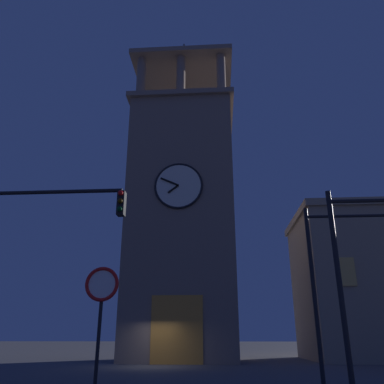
{
  "coord_description": "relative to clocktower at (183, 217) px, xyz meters",
  "views": [
    {
      "loc": [
        -3.82,
        23.41,
        1.61
      ],
      "look_at": [
        -1.9,
        -4.88,
        12.03
      ],
      "focal_mm": 36.67,
      "sensor_mm": 36.0,
      "label": 1
    }
  ],
  "objects": [
    {
      "name": "clocktower",
      "position": [
        0.0,
        0.0,
        0.0
      ],
      "size": [
        8.16,
        6.79,
        26.18
      ],
      "color": "gray",
      "rests_on": "ground_plane"
    },
    {
      "name": "traffic_signal_near",
      "position": [
        -7.41,
        16.46,
        -6.02
      ],
      "size": [
        4.04,
        0.41,
        5.87
      ],
      "color": "black",
      "rests_on": "ground_plane"
    },
    {
      "name": "traffic_signal_mid",
      "position": [
        3.07,
        17.31,
        -5.85
      ],
      "size": [
        4.43,
        0.41,
        6.12
      ],
      "color": "black",
      "rests_on": "ground_plane"
    },
    {
      "name": "ground_plane",
      "position": [
        1.18,
        4.86,
        -10.0
      ],
      "size": [
        200.0,
        200.0,
        0.0
      ],
      "primitive_type": "plane",
      "color": "#4C4C51"
    },
    {
      "name": "no_horn_sign",
      "position": [
        0.02,
        19.35,
        -7.56
      ],
      "size": [
        0.78,
        0.14,
        3.1
      ],
      "color": "black",
      "rests_on": "ground_plane"
    },
    {
      "name": "traffic_signal_far",
      "position": [
        -7.36,
        12.78,
        -5.68
      ],
      "size": [
        3.81,
        0.41,
        6.49
      ],
      "color": "black",
      "rests_on": "ground_plane"
    }
  ]
}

